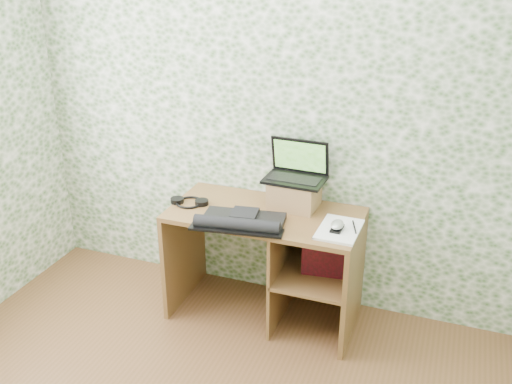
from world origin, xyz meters
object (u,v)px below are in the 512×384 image
at_px(desk, 278,250).
at_px(riser, 294,194).
at_px(keyboard, 241,221).
at_px(laptop, 297,170).
at_px(notepad, 339,229).

distance_m(desk, riser, 0.38).
bearing_deg(keyboard, desk, 49.11).
bearing_deg(riser, laptop, 90.00).
relative_size(desk, keyboard, 2.13).
height_order(laptop, notepad, laptop).
bearing_deg(keyboard, notepad, 4.71).
bearing_deg(riser, notepad, -33.34).
height_order(desk, notepad, notepad).
xyz_separation_m(desk, keyboard, (-0.15, -0.24, 0.30)).
xyz_separation_m(desk, riser, (0.07, 0.12, 0.36)).
bearing_deg(desk, riser, 59.75).
height_order(laptop, keyboard, laptop).
relative_size(riser, notepad, 0.89).
xyz_separation_m(desk, laptop, (0.07, 0.16, 0.50)).
xyz_separation_m(keyboard, notepad, (0.57, 0.13, -0.02)).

